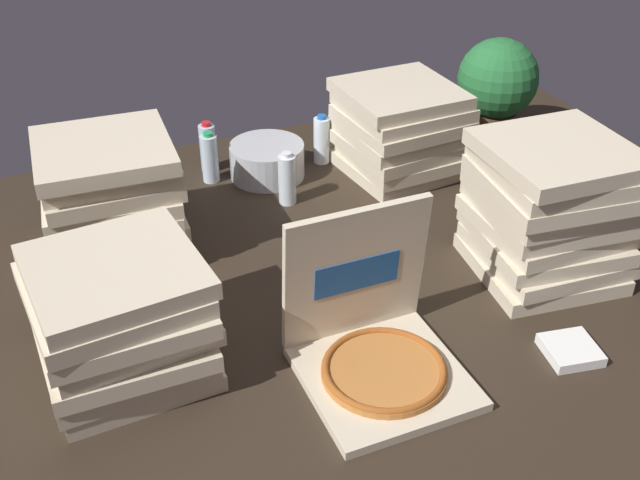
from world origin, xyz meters
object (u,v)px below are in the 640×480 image
object	(u,v)px
pizza_stack_left_near	(121,319)
water_bottle_2	(322,140)
water_bottle_0	(208,147)
pizza_stack_right_near	(111,197)
water_bottle_1	(287,179)
ice_bucket	(267,160)
open_pizza_box	(375,343)
pizza_stack_center_near	(550,209)
water_bottle_3	(210,158)
potted_plant	(497,84)
napkin_pile	(570,350)
pizza_stack_right_mid	(401,130)

from	to	relation	value
pizza_stack_left_near	water_bottle_2	xyz separation A→B (m)	(0.96, 0.92, -0.08)
pizza_stack_left_near	water_bottle_0	xyz separation A→B (m)	(0.53, 1.03, -0.08)
pizza_stack_right_near	water_bottle_1	distance (m)	0.64
pizza_stack_left_near	ice_bucket	size ratio (longest dim) A/B	1.60
pizza_stack_left_near	open_pizza_box	bearing A→B (deg)	-22.88
pizza_stack_center_near	ice_bucket	xyz separation A→B (m)	(-0.60, 0.94, -0.16)
water_bottle_0	water_bottle_3	world-z (taller)	same
pizza_stack_right_near	ice_bucket	bearing A→B (deg)	24.45
pizza_stack_left_near	potted_plant	bearing A→B (deg)	26.07
open_pizza_box	ice_bucket	bearing A→B (deg)	84.63
napkin_pile	water_bottle_2	bearing A→B (deg)	97.44
open_pizza_box	pizza_stack_right_near	distance (m)	1.02
pizza_stack_right_mid	water_bottle_0	world-z (taller)	pizza_stack_right_mid
pizza_stack_right_mid	pizza_stack_center_near	bearing A→B (deg)	-82.62
water_bottle_2	napkin_pile	world-z (taller)	water_bottle_2
water_bottle_2	water_bottle_3	world-z (taller)	same
pizza_stack_left_near	water_bottle_0	distance (m)	1.16
water_bottle_0	water_bottle_2	bearing A→B (deg)	-14.69
open_pizza_box	pizza_stack_center_near	world-z (taller)	pizza_stack_center_near
pizza_stack_left_near	ice_bucket	distance (m)	1.15
pizza_stack_center_near	water_bottle_2	bearing A→B (deg)	110.13
water_bottle_1	water_bottle_3	size ratio (longest dim) A/B	1.00
pizza_stack_center_near	napkin_pile	bearing A→B (deg)	-115.05
pizza_stack_center_near	water_bottle_0	xyz separation A→B (m)	(-0.79, 1.08, -0.13)
water_bottle_1	open_pizza_box	bearing A→B (deg)	-96.52
pizza_stack_center_near	water_bottle_3	world-z (taller)	pizza_stack_center_near
pizza_stack_left_near	water_bottle_2	bearing A→B (deg)	43.69
ice_bucket	water_bottle_3	size ratio (longest dim) A/B	1.42
open_pizza_box	pizza_stack_left_near	world-z (taller)	open_pizza_box
pizza_stack_left_near	water_bottle_3	bearing A→B (deg)	61.71
potted_plant	pizza_stack_left_near	bearing A→B (deg)	-153.93
pizza_stack_center_near	water_bottle_2	distance (m)	1.03
open_pizza_box	napkin_pile	xyz separation A→B (m)	(0.53, -0.17, -0.07)
pizza_stack_right_mid	potted_plant	bearing A→B (deg)	12.06
water_bottle_0	potted_plant	distance (m)	1.22
pizza_stack_right_near	pizza_stack_left_near	size ratio (longest dim) A/B	0.99
water_bottle_1	water_bottle_2	distance (m)	0.35
pizza_stack_left_near	potted_plant	size ratio (longest dim) A/B	1.08
open_pizza_box	pizza_stack_right_mid	size ratio (longest dim) A/B	0.94
pizza_stack_right_mid	pizza_stack_left_near	size ratio (longest dim) A/B	1.00
pizza_stack_right_mid	napkin_pile	size ratio (longest dim) A/B	3.28
pizza_stack_right_mid	ice_bucket	xyz separation A→B (m)	(-0.49, 0.16, -0.11)
pizza_stack_center_near	napkin_pile	distance (m)	0.47
open_pizza_box	water_bottle_3	bearing A→B (deg)	95.02
water_bottle_3	pizza_stack_right_mid	bearing A→B (deg)	-16.35
pizza_stack_right_near	water_bottle_3	xyz separation A→B (m)	(0.42, 0.34, -0.10)
water_bottle_0	water_bottle_2	distance (m)	0.45
water_bottle_0	water_bottle_3	xyz separation A→B (m)	(-0.02, -0.09, 0.00)
water_bottle_0	water_bottle_1	bearing A→B (deg)	-62.29
pizza_stack_left_near	water_bottle_2	size ratio (longest dim) A/B	2.29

